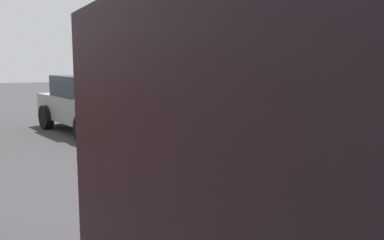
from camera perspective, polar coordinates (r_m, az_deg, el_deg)
ground_plane at (r=7.29m, az=2.18°, el=-6.88°), size 60.00×60.00×0.00m
art_car_decorated at (r=7.17m, az=2.00°, el=-1.22°), size 4.70×2.41×1.75m
parked_sedan_behind_right at (r=11.35m, az=-13.25°, el=2.11°), size 4.27×2.66×1.47m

